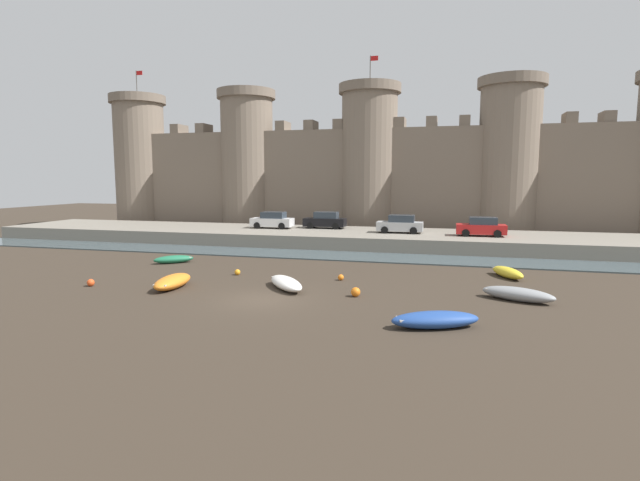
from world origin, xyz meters
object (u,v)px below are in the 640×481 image
(mooring_buoy_mid_mud, at_px, (237,272))
(mooring_buoy_near_shore, at_px, (356,292))
(rowboat_midflat_centre, at_px, (286,283))
(car_quay_west, at_px, (273,220))
(mooring_buoy_off_centre, at_px, (91,283))
(rowboat_foreground_centre, at_px, (174,259))
(car_quay_centre_east, at_px, (325,220))
(rowboat_foreground_right, at_px, (518,294))
(mooring_buoy_near_channel, at_px, (341,277))
(rowboat_near_channel_right, at_px, (435,319))
(car_quay_east, at_px, (400,224))
(rowboat_midflat_left, at_px, (173,281))
(rowboat_midflat_right, at_px, (508,272))
(car_quay_centre_west, at_px, (482,227))

(mooring_buoy_mid_mud, bearing_deg, mooring_buoy_near_shore, -24.26)
(rowboat_midflat_centre, distance_m, car_quay_west, 21.90)
(mooring_buoy_off_centre, bearing_deg, rowboat_foreground_centre, 87.48)
(car_quay_centre_east, bearing_deg, car_quay_west, -165.04)
(rowboat_foreground_right, bearing_deg, rowboat_midflat_centre, -177.82)
(rowboat_foreground_right, xyz_separation_m, car_quay_west, (-20.53, 19.72, 1.65))
(mooring_buoy_near_channel, bearing_deg, rowboat_near_channel_right, -55.03)
(mooring_buoy_near_channel, bearing_deg, rowboat_midflat_centre, -128.36)
(car_quay_east, bearing_deg, rowboat_foreground_right, -67.18)
(rowboat_midflat_centre, relative_size, rowboat_midflat_left, 1.06)
(rowboat_foreground_centre, height_order, car_quay_centre_east, car_quay_centre_east)
(mooring_buoy_off_centre, bearing_deg, car_quay_east, 54.51)
(rowboat_near_channel_right, relative_size, car_quay_centre_east, 0.95)
(rowboat_foreground_centre, xyz_separation_m, mooring_buoy_off_centre, (-0.36, -8.20, -0.09))
(rowboat_midflat_right, bearing_deg, car_quay_east, 122.41)
(mooring_buoy_near_shore, xyz_separation_m, car_quay_west, (-12.44, 21.00, 1.76))
(mooring_buoy_mid_mud, bearing_deg, rowboat_near_channel_right, -33.36)
(mooring_buoy_mid_mud, xyz_separation_m, mooring_buoy_off_centre, (-6.73, -5.26, 0.03))
(mooring_buoy_off_centre, xyz_separation_m, car_quay_west, (2.71, 22.46, 1.80))
(mooring_buoy_mid_mud, distance_m, mooring_buoy_off_centre, 8.54)
(mooring_buoy_mid_mud, relative_size, mooring_buoy_near_shore, 0.74)
(rowboat_midflat_centre, relative_size, mooring_buoy_off_centre, 8.93)
(rowboat_midflat_centre, height_order, rowboat_foreground_centre, rowboat_midflat_centre)
(car_quay_east, bearing_deg, rowboat_midflat_left, -116.94)
(rowboat_midflat_centre, bearing_deg, rowboat_foreground_right, 2.18)
(rowboat_foreground_right, xyz_separation_m, car_quay_centre_west, (-0.94, 18.09, 1.65))
(rowboat_foreground_centre, relative_size, rowboat_midflat_left, 0.77)
(mooring_buoy_near_shore, bearing_deg, car_quay_east, 89.47)
(mooring_buoy_near_shore, xyz_separation_m, car_quay_centre_east, (-7.42, 22.34, 1.76))
(mooring_buoy_off_centre, xyz_separation_m, car_quay_centre_west, (22.30, 20.83, 1.80))
(rowboat_foreground_centre, xyz_separation_m, car_quay_centre_east, (7.38, 15.61, 1.71))
(rowboat_near_channel_right, xyz_separation_m, mooring_buoy_near_channel, (-5.90, 8.43, -0.19))
(rowboat_foreground_right, relative_size, rowboat_near_channel_right, 0.97)
(mooring_buoy_near_channel, distance_m, car_quay_west, 20.29)
(rowboat_midflat_right, height_order, car_quay_centre_west, car_quay_centre_west)
(mooring_buoy_mid_mud, height_order, mooring_buoy_near_channel, mooring_buoy_mid_mud)
(rowboat_midflat_right, relative_size, rowboat_midflat_centre, 0.86)
(mooring_buoy_off_centre, height_order, car_quay_west, car_quay_west)
(rowboat_foreground_centre, bearing_deg, car_quay_centre_east, 64.69)
(rowboat_midflat_right, distance_m, car_quay_centre_west, 12.08)
(mooring_buoy_off_centre, distance_m, car_quay_east, 26.48)
(rowboat_midflat_centre, xyz_separation_m, rowboat_near_channel_right, (8.34, -5.35, 0.03))
(rowboat_midflat_left, bearing_deg, car_quay_centre_east, 82.74)
(rowboat_foreground_right, height_order, rowboat_foreground_centre, rowboat_foreground_right)
(mooring_buoy_near_channel, distance_m, mooring_buoy_off_centre, 14.51)
(rowboat_foreground_right, xyz_separation_m, rowboat_near_channel_right, (-3.86, -5.81, 0.01))
(rowboat_foreground_centre, height_order, mooring_buoy_near_shore, rowboat_foreground_centre)
(rowboat_foreground_right, xyz_separation_m, car_quay_centre_east, (-15.50, 21.06, 1.65))
(rowboat_foreground_right, bearing_deg, car_quay_east, 112.82)
(rowboat_near_channel_right, bearing_deg, mooring_buoy_off_centre, 171.00)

